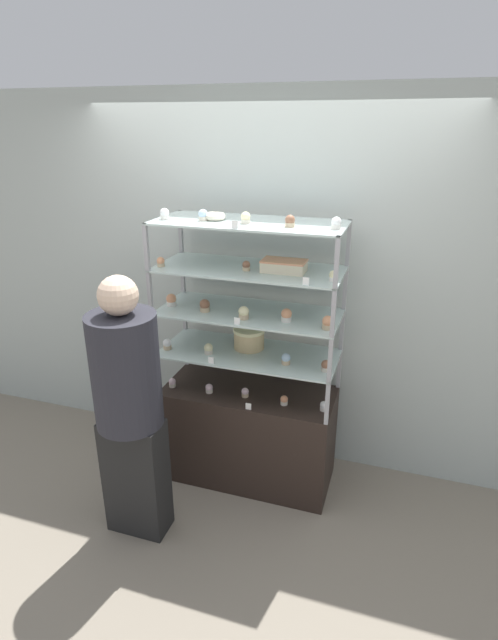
# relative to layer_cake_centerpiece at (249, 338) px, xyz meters

# --- Properties ---
(ground_plane) EXTENTS (20.00, 20.00, 0.00)m
(ground_plane) POSITION_rel_layer_cake_centerpiece_xyz_m (0.02, -0.07, -1.04)
(ground_plane) COLOR gray
(back_wall) EXTENTS (8.00, 0.05, 2.60)m
(back_wall) POSITION_rel_layer_cake_centerpiece_xyz_m (0.02, 0.33, 0.26)
(back_wall) COLOR #A8B2AD
(back_wall) RESTS_ON ground_plane
(display_base) EXTENTS (1.15, 0.50, 0.69)m
(display_base) POSITION_rel_layer_cake_centerpiece_xyz_m (0.02, -0.07, -0.70)
(display_base) COLOR black
(display_base) RESTS_ON ground_plane
(display_riser_lower) EXTENTS (1.15, 0.50, 0.29)m
(display_riser_lower) POSITION_rel_layer_cake_centerpiece_xyz_m (0.02, -0.07, -0.09)
(display_riser_lower) COLOR #99999E
(display_riser_lower) RESTS_ON display_base
(display_riser_middle) EXTENTS (1.15, 0.50, 0.29)m
(display_riser_middle) POSITION_rel_layer_cake_centerpiece_xyz_m (0.02, -0.07, 0.20)
(display_riser_middle) COLOR #99999E
(display_riser_middle) RESTS_ON display_riser_lower
(display_riser_upper) EXTENTS (1.15, 0.50, 0.29)m
(display_riser_upper) POSITION_rel_layer_cake_centerpiece_xyz_m (0.02, -0.07, 0.48)
(display_riser_upper) COLOR #99999E
(display_riser_upper) RESTS_ON display_riser_middle
(display_riser_top) EXTENTS (1.15, 0.50, 0.29)m
(display_riser_top) POSITION_rel_layer_cake_centerpiece_xyz_m (0.02, -0.07, 0.77)
(display_riser_top) COLOR #99999E
(display_riser_top) RESTS_ON display_riser_upper
(layer_cake_centerpiece) EXTENTS (0.21, 0.21, 0.14)m
(layer_cake_centerpiece) POSITION_rel_layer_cake_centerpiece_xyz_m (0.00, 0.00, 0.00)
(layer_cake_centerpiece) COLOR #DBBC84
(layer_cake_centerpiece) RESTS_ON display_riser_lower
(sheet_cake_frosted) EXTENTS (0.26, 0.15, 0.07)m
(sheet_cake_frosted) POSITION_rel_layer_cake_centerpiece_xyz_m (0.24, -0.08, 0.54)
(sheet_cake_frosted) COLOR beige
(sheet_cake_frosted) RESTS_ON display_riser_upper
(cupcake_0) EXTENTS (0.05, 0.05, 0.06)m
(cupcake_0) POSITION_rel_layer_cake_centerpiece_xyz_m (-0.49, -0.18, -0.33)
(cupcake_0) COLOR beige
(cupcake_0) RESTS_ON display_base
(cupcake_1) EXTENTS (0.05, 0.05, 0.06)m
(cupcake_1) POSITION_rel_layer_cake_centerpiece_xyz_m (-0.22, -0.18, -0.33)
(cupcake_1) COLOR beige
(cupcake_1) RESTS_ON display_base
(cupcake_2) EXTENTS (0.05, 0.05, 0.06)m
(cupcake_2) POSITION_rel_layer_cake_centerpiece_xyz_m (0.02, -0.15, -0.33)
(cupcake_2) COLOR #CCB28C
(cupcake_2) RESTS_ON display_base
(cupcake_3) EXTENTS (0.05, 0.05, 0.06)m
(cupcake_3) POSITION_rel_layer_cake_centerpiece_xyz_m (0.29, -0.17, -0.33)
(cupcake_3) COLOR beige
(cupcake_3) RESTS_ON display_base
(cupcake_4) EXTENTS (0.05, 0.05, 0.06)m
(cupcake_4) POSITION_rel_layer_cake_centerpiece_xyz_m (0.55, -0.16, -0.33)
(cupcake_4) COLOR white
(cupcake_4) RESTS_ON display_base
(price_tag_0) EXTENTS (0.04, 0.00, 0.04)m
(price_tag_0) POSITION_rel_layer_cake_centerpiece_xyz_m (0.09, -0.30, -0.33)
(price_tag_0) COLOR white
(price_tag_0) RESTS_ON display_base
(cupcake_5) EXTENTS (0.06, 0.06, 0.07)m
(cupcake_5) POSITION_rel_layer_cake_centerpiece_xyz_m (-0.51, -0.19, -0.04)
(cupcake_5) COLOR #CCB28C
(cupcake_5) RESTS_ON display_riser_lower
(cupcake_6) EXTENTS (0.06, 0.06, 0.07)m
(cupcake_6) POSITION_rel_layer_cake_centerpiece_xyz_m (-0.22, -0.17, -0.04)
(cupcake_6) COLOR beige
(cupcake_6) RESTS_ON display_riser_lower
(cupcake_7) EXTENTS (0.06, 0.06, 0.07)m
(cupcake_7) POSITION_rel_layer_cake_centerpiece_xyz_m (0.29, -0.16, -0.04)
(cupcake_7) COLOR #CCB28C
(cupcake_7) RESTS_ON display_riser_lower
(cupcake_8) EXTENTS (0.06, 0.06, 0.07)m
(cupcake_8) POSITION_rel_layer_cake_centerpiece_xyz_m (0.54, -0.17, -0.04)
(cupcake_8) COLOR beige
(cupcake_8) RESTS_ON display_riser_lower
(price_tag_1) EXTENTS (0.04, 0.00, 0.04)m
(price_tag_1) POSITION_rel_layer_cake_centerpiece_xyz_m (-0.15, -0.30, -0.05)
(price_tag_1) COLOR white
(price_tag_1) RESTS_ON display_riser_lower
(cupcake_9) EXTENTS (0.07, 0.07, 0.08)m
(cupcake_9) POSITION_rel_layer_cake_centerpiece_xyz_m (-0.50, -0.12, 0.25)
(cupcake_9) COLOR white
(cupcake_9) RESTS_ON display_riser_middle
(cupcake_10) EXTENTS (0.07, 0.07, 0.08)m
(cupcake_10) POSITION_rel_layer_cake_centerpiece_xyz_m (-0.25, -0.15, 0.25)
(cupcake_10) COLOR #CCB28C
(cupcake_10) RESTS_ON display_riser_middle
(cupcake_11) EXTENTS (0.07, 0.07, 0.08)m
(cupcake_11) POSITION_rel_layer_cake_centerpiece_xyz_m (0.03, -0.19, 0.25)
(cupcake_11) COLOR #CCB28C
(cupcake_11) RESTS_ON display_riser_middle
(cupcake_12) EXTENTS (0.07, 0.07, 0.08)m
(cupcake_12) POSITION_rel_layer_cake_centerpiece_xyz_m (0.29, -0.15, 0.25)
(cupcake_12) COLOR white
(cupcake_12) RESTS_ON display_riser_middle
(cupcake_13) EXTENTS (0.07, 0.07, 0.08)m
(cupcake_13) POSITION_rel_layer_cake_centerpiece_xyz_m (0.54, -0.20, 0.25)
(cupcake_13) COLOR #CCB28C
(cupcake_13) RESTS_ON display_riser_middle
(price_tag_2) EXTENTS (0.04, 0.00, 0.04)m
(price_tag_2) POSITION_rel_layer_cake_centerpiece_xyz_m (0.02, -0.30, 0.24)
(price_tag_2) COLOR white
(price_tag_2) RESTS_ON display_riser_middle
(cupcake_14) EXTENTS (0.05, 0.05, 0.06)m
(cupcake_14) POSITION_rel_layer_cake_centerpiece_xyz_m (-0.51, -0.20, 0.53)
(cupcake_14) COLOR #CCB28C
(cupcake_14) RESTS_ON display_riser_upper
(cupcake_15) EXTENTS (0.05, 0.05, 0.06)m
(cupcake_15) POSITION_rel_layer_cake_centerpiece_xyz_m (0.02, -0.12, 0.53)
(cupcake_15) COLOR #CCB28C
(cupcake_15) RESTS_ON display_riser_upper
(cupcake_16) EXTENTS (0.05, 0.05, 0.06)m
(cupcake_16) POSITION_rel_layer_cake_centerpiece_xyz_m (0.55, -0.17, 0.53)
(cupcake_16) COLOR white
(cupcake_16) RESTS_ON display_riser_upper
(price_tag_3) EXTENTS (0.04, 0.00, 0.04)m
(price_tag_3) POSITION_rel_layer_cake_centerpiece_xyz_m (0.42, -0.30, 0.52)
(price_tag_3) COLOR white
(price_tag_3) RESTS_ON display_riser_upper
(cupcake_17) EXTENTS (0.06, 0.06, 0.07)m
(cupcake_17) POSITION_rel_layer_cake_centerpiece_xyz_m (-0.48, -0.16, 0.82)
(cupcake_17) COLOR white
(cupcake_17) RESTS_ON display_riser_top
(cupcake_18) EXTENTS (0.06, 0.06, 0.07)m
(cupcake_18) POSITION_rel_layer_cake_centerpiece_xyz_m (-0.25, -0.12, 0.82)
(cupcake_18) COLOR beige
(cupcake_18) RESTS_ON display_riser_top
(cupcake_19) EXTENTS (0.06, 0.06, 0.07)m
(cupcake_19) POSITION_rel_layer_cake_centerpiece_xyz_m (0.03, -0.13, 0.82)
(cupcake_19) COLOR beige
(cupcake_19) RESTS_ON display_riser_top
(cupcake_20) EXTENTS (0.06, 0.06, 0.07)m
(cupcake_20) POSITION_rel_layer_cake_centerpiece_xyz_m (0.29, -0.15, 0.82)
(cupcake_20) COLOR #CCB28C
(cupcake_20) RESTS_ON display_riser_top
(cupcake_21) EXTENTS (0.06, 0.06, 0.07)m
(cupcake_21) POSITION_rel_layer_cake_centerpiece_xyz_m (0.55, -0.13, 0.82)
(cupcake_21) COLOR white
(cupcake_21) RESTS_ON display_riser_top
(price_tag_4) EXTENTS (0.04, 0.00, 0.04)m
(price_tag_4) POSITION_rel_layer_cake_centerpiece_xyz_m (0.01, -0.30, 0.81)
(price_tag_4) COLOR white
(price_tag_4) RESTS_ON display_riser_top
(donut_glazed) EXTENTS (0.13, 0.13, 0.04)m
(donut_glazed) POSITION_rel_layer_cake_centerpiece_xyz_m (-0.19, -0.08, 0.81)
(donut_glazed) COLOR #EFE5CC
(donut_glazed) RESTS_ON display_riser_top
(customer_figure) EXTENTS (0.38, 0.38, 1.65)m
(customer_figure) POSITION_rel_layer_cake_centerpiece_xyz_m (-0.47, -0.75, -0.16)
(customer_figure) COLOR black
(customer_figure) RESTS_ON ground_plane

